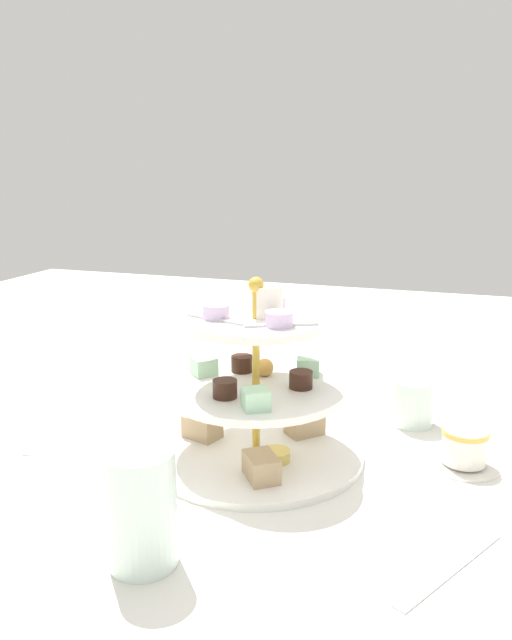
{
  "coord_description": "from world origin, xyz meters",
  "views": [
    {
      "loc": [
        0.24,
        -0.72,
        0.37
      ],
      "look_at": [
        0.0,
        0.0,
        0.18
      ],
      "focal_mm": 35.08,
      "sensor_mm": 36.0,
      "label": 1
    }
  ],
  "objects_px": {
    "tiered_serving_stand": "(256,401)",
    "water_glass_short_left": "(412,402)",
    "teacup_with_saucer": "(464,448)",
    "butter_knife_left": "(55,429)",
    "butter_knife_right": "(451,568)",
    "water_glass_tall_right": "(141,508)"
  },
  "relations": [
    {
      "from": "teacup_with_saucer",
      "to": "butter_knife_right",
      "type": "distance_m",
      "value": 0.23
    },
    {
      "from": "tiered_serving_stand",
      "to": "butter_knife_right",
      "type": "distance_m",
      "value": 0.31
    },
    {
      "from": "water_glass_tall_right",
      "to": "teacup_with_saucer",
      "type": "height_order",
      "value": "water_glass_tall_right"
    },
    {
      "from": "water_glass_short_left",
      "to": "water_glass_tall_right",
      "type": "bearing_deg",
      "value": -116.83
    },
    {
      "from": "butter_knife_left",
      "to": "butter_knife_right",
      "type": "bearing_deg",
      "value": 62.53
    },
    {
      "from": "water_glass_short_left",
      "to": "tiered_serving_stand",
      "type": "bearing_deg",
      "value": -136.82
    },
    {
      "from": "water_glass_short_left",
      "to": "teacup_with_saucer",
      "type": "bearing_deg",
      "value": -57.38
    },
    {
      "from": "water_glass_short_left",
      "to": "teacup_with_saucer",
      "type": "distance_m",
      "value": 0.14
    },
    {
      "from": "teacup_with_saucer",
      "to": "butter_knife_right",
      "type": "relative_size",
      "value": 0.53
    },
    {
      "from": "water_glass_short_left",
      "to": "butter_knife_left",
      "type": "height_order",
      "value": "water_glass_short_left"
    },
    {
      "from": "water_glass_tall_right",
      "to": "butter_knife_left",
      "type": "distance_m",
      "value": 0.37
    },
    {
      "from": "water_glass_short_left",
      "to": "teacup_with_saucer",
      "type": "height_order",
      "value": "water_glass_short_left"
    },
    {
      "from": "teacup_with_saucer",
      "to": "tiered_serving_stand",
      "type": "bearing_deg",
      "value": -167.92
    },
    {
      "from": "water_glass_short_left",
      "to": "butter_knife_right",
      "type": "relative_size",
      "value": 0.4
    },
    {
      "from": "tiered_serving_stand",
      "to": "water_glass_short_left",
      "type": "bearing_deg",
      "value": 43.18
    },
    {
      "from": "water_glass_short_left",
      "to": "teacup_with_saucer",
      "type": "relative_size",
      "value": 0.75
    },
    {
      "from": "tiered_serving_stand",
      "to": "butter_knife_left",
      "type": "xyz_separation_m",
      "value": [
        -0.3,
        -0.02,
        -0.07
      ]
    },
    {
      "from": "water_glass_short_left",
      "to": "butter_knife_right",
      "type": "bearing_deg",
      "value": -78.87
    },
    {
      "from": "tiered_serving_stand",
      "to": "teacup_with_saucer",
      "type": "bearing_deg",
      "value": 12.08
    },
    {
      "from": "tiered_serving_stand",
      "to": "water_glass_short_left",
      "type": "height_order",
      "value": "tiered_serving_stand"
    },
    {
      "from": "butter_knife_left",
      "to": "butter_knife_right",
      "type": "relative_size",
      "value": 1.0
    },
    {
      "from": "teacup_with_saucer",
      "to": "butter_knife_left",
      "type": "bearing_deg",
      "value": -172.75
    }
  ]
}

